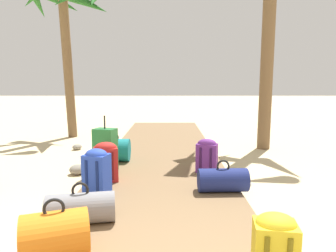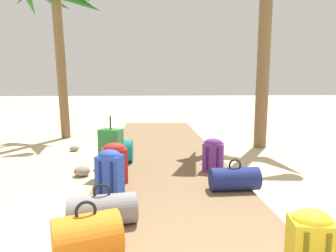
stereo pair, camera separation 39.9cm
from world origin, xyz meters
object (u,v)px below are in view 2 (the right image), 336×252
object	(u,v)px
backpack_purple	(213,154)
suitcase_green	(111,151)
duffel_bag_navy	(235,179)
palm_tree_far_left	(59,7)
duffel_bag_teal	(117,151)
backpack_yellow	(311,241)
duffel_bag_orange	(87,238)
duffel_bag_grey	(102,210)
backpack_red	(115,162)
backpack_blue	(110,172)

from	to	relation	value
backpack_purple	suitcase_green	size ratio (longest dim) A/B	0.60
duffel_bag_navy	palm_tree_far_left	world-z (taller)	palm_tree_far_left
duffel_bag_teal	backpack_purple	distance (m)	1.66
palm_tree_far_left	backpack_yellow	bearing A→B (deg)	-61.71
duffel_bag_navy	suitcase_green	distance (m)	1.90
duffel_bag_orange	duffel_bag_grey	xyz separation A→B (m)	(0.03, 0.60, -0.04)
duffel_bag_teal	backpack_purple	xyz separation A→B (m)	(1.51, -0.68, 0.07)
backpack_yellow	duffel_bag_orange	bearing A→B (deg)	170.25
backpack_red	palm_tree_far_left	distance (m)	5.12
backpack_purple	duffel_bag_teal	bearing A→B (deg)	155.93
backpack_red	suitcase_green	size ratio (longest dim) A/B	0.64
suitcase_green	backpack_blue	bearing A→B (deg)	-84.35
duffel_bag_teal	duffel_bag_orange	size ratio (longest dim) A/B	0.90
duffel_bag_navy	duffel_bag_orange	size ratio (longest dim) A/B	1.05
duffel_bag_teal	duffel_bag_grey	size ratio (longest dim) A/B	0.77
backpack_red	backpack_yellow	distance (m)	2.69
suitcase_green	backpack_red	bearing A→B (deg)	-78.17
duffel_bag_orange	palm_tree_far_left	bearing A→B (deg)	106.09
palm_tree_far_left	suitcase_green	bearing A→B (deg)	-64.94
duffel_bag_navy	backpack_purple	bearing A→B (deg)	96.35
duffel_bag_orange	backpack_red	bearing A→B (deg)	89.57
duffel_bag_teal	palm_tree_far_left	world-z (taller)	palm_tree_far_left
duffel_bag_navy	palm_tree_far_left	bearing A→B (deg)	126.77
backpack_purple	duffel_bag_grey	distance (m)	2.25
backpack_red	duffel_bag_grey	world-z (taller)	backpack_red
duffel_bag_orange	suitcase_green	distance (m)	2.42
duffel_bag_teal	suitcase_green	size ratio (longest dim) A/B	0.62
backpack_yellow	backpack_purple	size ratio (longest dim) A/B	0.93
palm_tree_far_left	duffel_bag_grey	bearing A→B (deg)	-71.87
duffel_bag_orange	backpack_purple	bearing A→B (deg)	58.10
backpack_red	backpack_purple	bearing A→B (deg)	16.58
backpack_red	backpack_purple	size ratio (longest dim) A/B	1.07
backpack_yellow	duffel_bag_teal	bearing A→B (deg)	116.71
duffel_bag_teal	backpack_red	bearing A→B (deg)	-86.17
backpack_yellow	suitcase_green	bearing A→B (deg)	122.08
duffel_bag_orange	palm_tree_far_left	size ratio (longest dim) A/B	0.15
duffel_bag_orange	palm_tree_far_left	world-z (taller)	palm_tree_far_left
duffel_bag_teal	palm_tree_far_left	bearing A→B (deg)	120.10
backpack_blue	duffel_bag_teal	distance (m)	1.65
duffel_bag_teal	backpack_purple	bearing A→B (deg)	-24.07
backpack_blue	duffel_bag_navy	bearing A→B (deg)	4.45
palm_tree_far_left	duffel_bag_navy	bearing A→B (deg)	-53.23
duffel_bag_navy	palm_tree_far_left	size ratio (longest dim) A/B	0.15
backpack_yellow	duffel_bag_grey	size ratio (longest dim) A/B	0.69
backpack_blue	duffel_bag_teal	xyz separation A→B (m)	(-0.07, 1.65, -0.10)
duffel_bag_orange	duffel_bag_navy	bearing A→B (deg)	43.76
backpack_red	suitcase_green	bearing A→B (deg)	101.83
duffel_bag_teal	backpack_purple	world-z (taller)	backpack_purple
duffel_bag_navy	backpack_red	bearing A→B (deg)	164.54
backpack_blue	backpack_yellow	xyz separation A→B (m)	(1.58, -1.64, -0.05)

